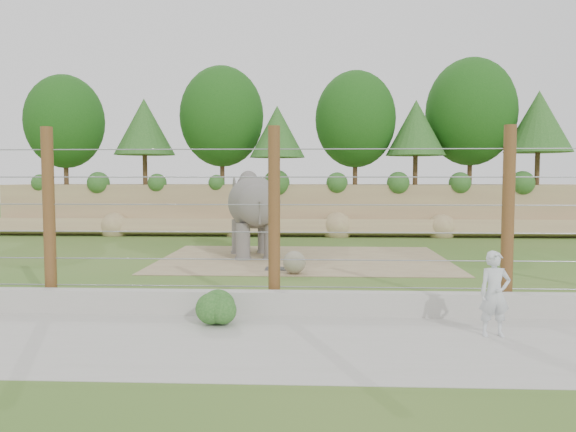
{
  "coord_description": "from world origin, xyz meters",
  "views": [
    {
      "loc": [
        0.86,
        -16.62,
        2.9
      ],
      "look_at": [
        0.0,
        2.0,
        1.6
      ],
      "focal_mm": 35.0,
      "sensor_mm": 36.0,
      "label": 1
    }
  ],
  "objects_px": {
    "stone_ball": "(294,262)",
    "zookeeper": "(495,294)",
    "elephant": "(254,215)",
    "barrier_fence": "(274,218)"
  },
  "relations": [
    {
      "from": "stone_ball",
      "to": "barrier_fence",
      "type": "distance_m",
      "value": 4.72
    },
    {
      "from": "elephant",
      "to": "barrier_fence",
      "type": "bearing_deg",
      "value": -94.12
    },
    {
      "from": "barrier_fence",
      "to": "zookeeper",
      "type": "distance_m",
      "value": 4.73
    },
    {
      "from": "elephant",
      "to": "zookeeper",
      "type": "bearing_deg",
      "value": -74.78
    },
    {
      "from": "barrier_fence",
      "to": "zookeeper",
      "type": "height_order",
      "value": "barrier_fence"
    },
    {
      "from": "stone_ball",
      "to": "barrier_fence",
      "type": "bearing_deg",
      "value": -93.69
    },
    {
      "from": "elephant",
      "to": "stone_ball",
      "type": "bearing_deg",
      "value": -79.93
    },
    {
      "from": "stone_ball",
      "to": "zookeeper",
      "type": "distance_m",
      "value": 7.43
    },
    {
      "from": "zookeeper",
      "to": "elephant",
      "type": "bearing_deg",
      "value": 114.36
    },
    {
      "from": "elephant",
      "to": "barrier_fence",
      "type": "height_order",
      "value": "barrier_fence"
    }
  ]
}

